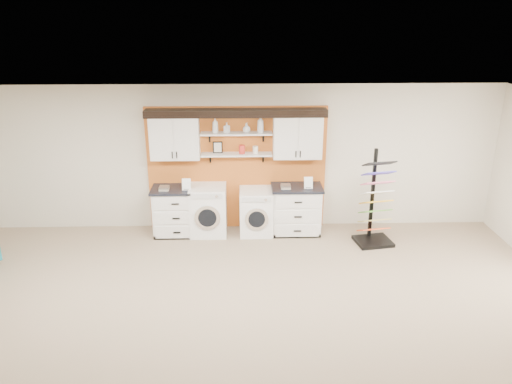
{
  "coord_description": "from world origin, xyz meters",
  "views": [
    {
      "loc": [
        0.11,
        -5.17,
        4.13
      ],
      "look_at": [
        0.32,
        2.3,
        1.34
      ],
      "focal_mm": 35.0,
      "sensor_mm": 36.0,
      "label": 1
    }
  ],
  "objects_px": {
    "washer": "(208,210)",
    "dryer": "(256,211)",
    "sample_rack": "(375,215)",
    "base_cabinet_right": "(296,209)",
    "base_cabinet_left": "(178,211)"
  },
  "relations": [
    {
      "from": "base_cabinet_right",
      "to": "base_cabinet_left",
      "type": "bearing_deg",
      "value": 180.0
    },
    {
      "from": "base_cabinet_right",
      "to": "dryer",
      "type": "bearing_deg",
      "value": -179.75
    },
    {
      "from": "base_cabinet_right",
      "to": "sample_rack",
      "type": "height_order",
      "value": "sample_rack"
    },
    {
      "from": "base_cabinet_left",
      "to": "dryer",
      "type": "relative_size",
      "value": 1.09
    },
    {
      "from": "dryer",
      "to": "sample_rack",
      "type": "height_order",
      "value": "sample_rack"
    },
    {
      "from": "base_cabinet_left",
      "to": "sample_rack",
      "type": "xyz_separation_m",
      "value": [
        3.64,
        -0.5,
        0.09
      ]
    },
    {
      "from": "washer",
      "to": "sample_rack",
      "type": "relative_size",
      "value": 0.54
    },
    {
      "from": "dryer",
      "to": "base_cabinet_right",
      "type": "bearing_deg",
      "value": 0.25
    },
    {
      "from": "sample_rack",
      "to": "washer",
      "type": "bearing_deg",
      "value": 161.01
    },
    {
      "from": "base_cabinet_left",
      "to": "sample_rack",
      "type": "height_order",
      "value": "sample_rack"
    },
    {
      "from": "washer",
      "to": "dryer",
      "type": "bearing_deg",
      "value": -0.0
    },
    {
      "from": "base_cabinet_left",
      "to": "sample_rack",
      "type": "distance_m",
      "value": 3.68
    },
    {
      "from": "sample_rack",
      "to": "base_cabinet_left",
      "type": "bearing_deg",
      "value": 162.41
    },
    {
      "from": "base_cabinet_left",
      "to": "base_cabinet_right",
      "type": "height_order",
      "value": "base_cabinet_right"
    },
    {
      "from": "washer",
      "to": "dryer",
      "type": "xyz_separation_m",
      "value": [
        0.91,
        -0.0,
        -0.04
      ]
    }
  ]
}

